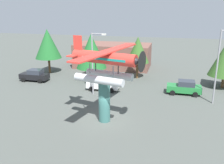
{
  "coord_description": "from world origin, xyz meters",
  "views": [
    {
      "loc": [
        6.02,
        -21.06,
        10.6
      ],
      "look_at": [
        0.0,
        3.0,
        3.04
      ],
      "focal_mm": 39.72,
      "sensor_mm": 36.0,
      "label": 1
    }
  ],
  "objects": [
    {
      "name": "tree_center_back",
      "position": [
        0.83,
        15.63,
        4.4
      ],
      "size": [
        3.45,
        3.45,
        6.34
      ],
      "color": "brown",
      "rests_on": "ground"
    },
    {
      "name": "streetlight_secondary",
      "position": [
        10.97,
        7.36,
        4.79
      ],
      "size": [
        1.84,
        0.28,
        8.3
      ],
      "color": "gray",
      "rests_on": "ground"
    },
    {
      "name": "car_far_green",
      "position": [
        7.7,
        9.85,
        0.88
      ],
      "size": [
        4.2,
        2.02,
        1.76
      ],
      "rotation": [
        0.0,
        0.0,
        3.14
      ],
      "color": "#237A38",
      "rests_on": "ground"
    },
    {
      "name": "tree_west",
      "position": [
        -13.77,
        15.26,
        4.86
      ],
      "size": [
        4.21,
        4.21,
        7.21
      ],
      "color": "brown",
      "rests_on": "ground"
    },
    {
      "name": "tree_east",
      "position": [
        -5.85,
        13.61,
        4.27
      ],
      "size": [
        4.55,
        4.55,
        6.8
      ],
      "color": "brown",
      "rests_on": "ground"
    },
    {
      "name": "storefront_building",
      "position": [
        -4.59,
        22.0,
        2.1
      ],
      "size": [
        13.28,
        6.63,
        4.2
      ],
      "primitive_type": "cube",
      "color": "brown",
      "rests_on": "ground"
    },
    {
      "name": "ground_plane",
      "position": [
        0.0,
        0.0,
        0.0
      ],
      "size": [
        140.0,
        140.0,
        0.0
      ],
      "primitive_type": "plane",
      "color": "#4C514C"
    },
    {
      "name": "car_near_black",
      "position": [
        -13.66,
        10.43,
        0.88
      ],
      "size": [
        4.2,
        2.02,
        1.76
      ],
      "rotation": [
        0.0,
        0.0,
        3.14
      ],
      "color": "black",
      "rests_on": "ground"
    },
    {
      "name": "floatplane_monument",
      "position": [
        0.13,
        -0.03,
        5.72
      ],
      "size": [
        7.17,
        10.37,
        4.0
      ],
      "rotation": [
        0.0,
        0.0,
        -0.24
      ],
      "color": "silver",
      "rests_on": "display_pedestal"
    },
    {
      "name": "display_pedestal",
      "position": [
        0.0,
        0.0,
        2.03
      ],
      "size": [
        1.1,
        1.1,
        4.05
      ],
      "primitive_type": "cylinder",
      "color": "#386B66",
      "rests_on": "ground"
    },
    {
      "name": "car_mid_white",
      "position": [
        -2.63,
        8.89,
        0.88
      ],
      "size": [
        4.2,
        2.02,
        1.76
      ],
      "rotation": [
        0.0,
        0.0,
        3.14
      ],
      "color": "white",
      "rests_on": "ground"
    },
    {
      "name": "streetlight_primary",
      "position": [
        -3.27,
        7.04,
        4.46
      ],
      "size": [
        1.84,
        0.28,
        7.66
      ],
      "color": "gray",
      "rests_on": "ground"
    }
  ]
}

